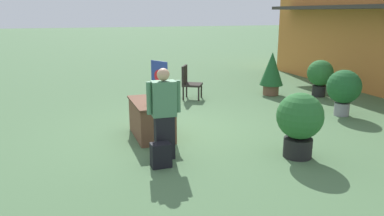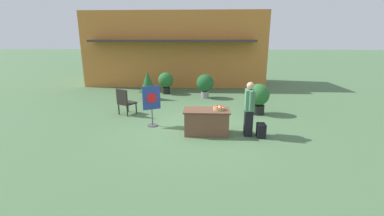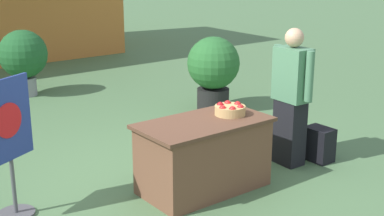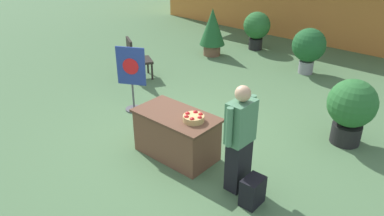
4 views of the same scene
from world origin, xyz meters
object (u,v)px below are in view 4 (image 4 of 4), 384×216
poster_board (132,76)px  potted_plant_near_left (257,27)px  potted_plant_far_left (212,30)px  potted_plant_near_right (351,108)px  backpack (253,191)px  apple_basket (194,118)px  display_table (177,135)px  person_visitor (240,139)px  potted_plant_far_right (309,47)px  patio_chair (136,57)px

poster_board → potted_plant_near_left: 5.25m
potted_plant_far_left → potted_plant_near_right: (4.83, -2.29, -0.07)m
backpack → potted_plant_far_left: (-4.45, 4.77, 0.55)m
apple_basket → potted_plant_near_left: 6.39m
display_table → person_visitor: size_ratio=0.86×
display_table → apple_basket: size_ratio=4.22×
backpack → poster_board: poster_board is taller
poster_board → potted_plant_near_right: size_ratio=1.14×
potted_plant_near_right → poster_board: bearing=-157.2°
poster_board → potted_plant_far_right: 4.70m
person_visitor → patio_chair: person_visitor is taller
potted_plant_near_left → display_table: bearing=-70.0°
display_table → patio_chair: 3.67m
apple_basket → poster_board: (-2.20, 0.64, -0.08)m
display_table → poster_board: size_ratio=1.03×
display_table → potted_plant_far_left: bearing=121.7°
backpack → potted_plant_far_left: 6.55m
apple_basket → person_visitor: 0.91m
backpack → display_table: bearing=172.4°
potted_plant_far_left → potted_plant_near_right: 5.34m
apple_basket → patio_chair: bearing=151.7°
apple_basket → patio_chair: (-3.50, 1.89, -0.28)m
potted_plant_far_left → poster_board: bearing=-75.9°
potted_plant_far_right → potted_plant_near_right: potted_plant_near_right is taller
potted_plant_far_right → potted_plant_far_left: bearing=-170.8°
potted_plant_near_right → person_visitor: bearing=-107.8°
apple_basket → potted_plant_far_right: bearing=94.8°
potted_plant_far_left → potted_plant_near_right: bearing=-25.4°
apple_basket → potted_plant_far_right: size_ratio=0.28×
person_visitor → backpack: size_ratio=3.92×
apple_basket → backpack: apple_basket is taller
person_visitor → poster_board: (-3.10, 0.70, -0.08)m
backpack → potted_plant_near_right: (0.38, 2.48, 0.48)m
backpack → apple_basket: bearing=170.0°
apple_basket → potted_plant_near_left: bearing=113.1°
display_table → potted_plant_far_left: size_ratio=1.03×
potted_plant_far_right → potted_plant_near_right: (2.07, -2.74, -0.02)m
person_visitor → patio_chair: (-4.41, 1.95, -0.28)m
apple_basket → potted_plant_far_left: potted_plant_far_left is taller
patio_chair → potted_plant_far_right: (3.08, 3.11, 0.16)m
potted_plant_near_right → potted_plant_far_left: bearing=154.6°
backpack → patio_chair: size_ratio=0.41×
person_visitor → apple_basket: bearing=-1.3°
display_table → poster_board: (-1.83, 0.65, 0.37)m
apple_basket → poster_board: 2.29m
potted_plant_near_right → backpack: bearing=-98.6°
apple_basket → potted_plant_far_left: size_ratio=0.24×
apple_basket → poster_board: poster_board is taller
apple_basket → backpack: (1.27, -0.22, -0.62)m
person_visitor → potted_plant_far_right: 5.23m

